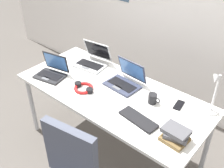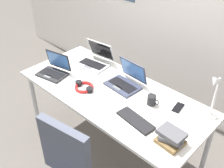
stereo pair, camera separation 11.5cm
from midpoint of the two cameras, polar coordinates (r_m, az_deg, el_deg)
ground_plane at (r=2.95m, az=1.15°, el=-13.25°), size 12.00×12.00×0.00m
wall_back at (r=3.03m, az=16.29°, el=16.23°), size 6.00×0.13×2.60m
desk at (r=2.49m, az=1.33°, el=-2.62°), size 1.80×0.80×0.74m
desk_lamp at (r=2.21m, az=21.97°, el=-2.70°), size 0.12×0.18×0.40m
laptop_far_corner at (r=2.52m, az=4.24°, el=0.63°), size 0.33×0.30×0.23m
laptop_back_right at (r=2.85m, az=-2.43°, el=5.05°), size 0.35×0.33×0.23m
laptop_mid_desk at (r=2.73m, az=-10.92°, el=2.91°), size 0.32×0.28×0.21m
external_keyboard at (r=2.15m, az=6.52°, el=-7.63°), size 0.34×0.16×0.02m
computer_mouse at (r=2.93m, az=-9.69°, el=4.85°), size 0.07×0.10×0.03m
cell_phone at (r=2.34m, az=15.14°, el=-4.84°), size 0.08×0.14×0.01m
headphones at (r=2.49m, az=-4.60°, el=-0.62°), size 0.21×0.18×0.04m
book_stack at (r=2.01m, az=14.03°, el=-10.92°), size 0.20×0.18×0.10m
coffee_mug at (r=2.31m, az=9.80°, el=-3.37°), size 0.11×0.08×0.09m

